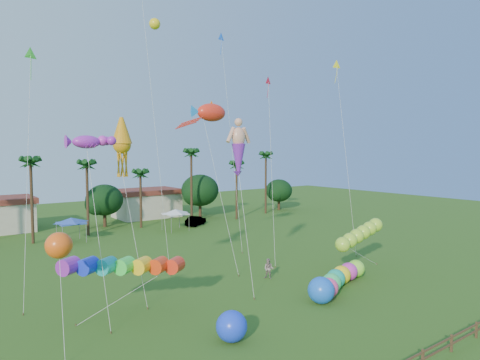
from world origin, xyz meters
TOP-DOWN VIEW (x-y plane):
  - ground at (0.00, 0.00)m, footprint 160.00×160.00m
  - tree_line at (3.57, 44.00)m, footprint 69.46×8.91m
  - buildings_row at (-3.09, 50.00)m, footprint 35.00×7.00m
  - tent_row at (-6.00, 36.33)m, footprint 31.00×4.00m
  - fence at (0.00, -6.00)m, footprint 36.12×0.12m
  - car_b at (12.46, 37.89)m, footprint 4.49×3.67m
  - spectator_b at (3.72, 10.72)m, footprint 1.04×1.10m
  - caterpillar_inflatable at (6.08, 5.04)m, footprint 9.57×4.75m
  - blue_ball at (-6.23, 2.52)m, footprint 1.87×1.87m
  - rainbow_tube at (-8.50, 9.07)m, footprint 8.47×4.34m
  - green_worm at (9.43, 7.18)m, footprint 9.77×2.63m
  - orange_ball_kite at (-14.59, 7.60)m, footprint 1.94×3.00m
  - merman_kite at (1.06, 11.63)m, footprint 2.93×5.35m
  - fish_kite at (2.98, 18.76)m, footprint 4.94×6.99m
  - squid_kite at (-8.53, 13.36)m, footprint 1.94×4.03m
  - lobster_kite at (-11.88, 10.93)m, footprint 3.34×4.10m
  - delta_kite_red at (8.27, 16.18)m, footprint 2.32×3.49m
  - delta_kite_yellow at (17.76, 15.30)m, footprint 2.08×4.63m
  - delta_kite_green at (-13.51, 19.05)m, footprint 2.57×5.00m
  - delta_kite_blue at (7.87, 24.07)m, footprint 1.21×4.91m

SIDE VIEW (x-z plane):
  - ground at x=0.00m, z-range 0.00..0.00m
  - fence at x=0.00m, z-range 0.11..1.11m
  - car_b at x=12.46m, z-range 0.00..1.44m
  - caterpillar_inflatable at x=6.08m, z-range -0.16..1.83m
  - spectator_b at x=3.72m, z-range 0.00..1.79m
  - blue_ball at x=-6.23m, z-range 0.00..1.87m
  - buildings_row at x=-3.09m, z-range 0.00..4.00m
  - tent_row at x=-6.00m, z-range 2.45..3.05m
  - green_worm at x=9.43m, z-range 1.07..4.82m
  - rainbow_tube at x=-8.50m, z-range 1.34..5.14m
  - tree_line at x=3.57m, z-range -1.22..9.78m
  - orange_ball_kite at x=-14.59m, z-range 2.64..9.43m
  - merman_kite at x=1.06m, z-range 4.47..18.17m
  - squid_kite at x=-8.53m, z-range 4.83..18.78m
  - lobster_kite at x=-11.88m, z-range 5.66..18.23m
  - fish_kite at x=2.98m, z-range 7.09..23.28m
  - delta_kite_red at x=8.27m, z-range 8.48..27.48m
  - delta_kite_green at x=-13.51m, z-range 8.76..28.18m
  - delta_kite_yellow at x=17.76m, z-range 9.85..31.54m
  - delta_kite_blue at x=7.87m, z-range 11.38..36.43m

